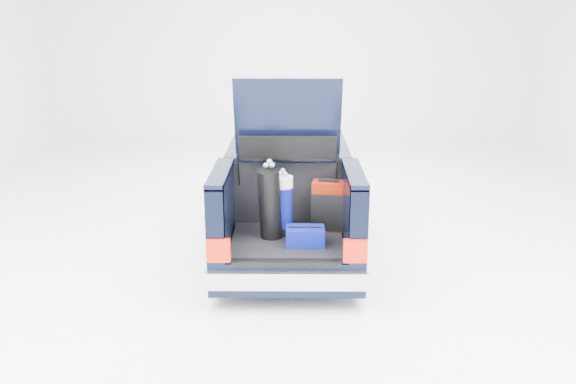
{
  "coord_description": "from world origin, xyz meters",
  "views": [
    {
      "loc": [
        0.06,
        -8.27,
        3.21
      ],
      "look_at": [
        0.0,
        -0.5,
        0.89
      ],
      "focal_mm": 38.0,
      "sensor_mm": 36.0,
      "label": 1
    }
  ],
  "objects_px": {
    "black_golf_bag": "(270,204)",
    "blue_golf_bag": "(283,205)",
    "red_suitcase": "(328,206)",
    "blue_duffel": "(305,236)",
    "car": "(288,194)"
  },
  "relations": [
    {
      "from": "car",
      "to": "blue_golf_bag",
      "type": "relative_size",
      "value": 5.72
    },
    {
      "from": "red_suitcase",
      "to": "black_golf_bag",
      "type": "height_order",
      "value": "black_golf_bag"
    },
    {
      "from": "blue_golf_bag",
      "to": "red_suitcase",
      "type": "bearing_deg",
      "value": -6.91
    },
    {
      "from": "red_suitcase",
      "to": "blue_golf_bag",
      "type": "bearing_deg",
      "value": -154.02
    },
    {
      "from": "red_suitcase",
      "to": "blue_duffel",
      "type": "distance_m",
      "value": 0.64
    },
    {
      "from": "black_golf_bag",
      "to": "blue_golf_bag",
      "type": "xyz_separation_m",
      "value": [
        0.15,
        0.16,
        -0.06
      ]
    },
    {
      "from": "blue_golf_bag",
      "to": "blue_duffel",
      "type": "height_order",
      "value": "blue_golf_bag"
    },
    {
      "from": "blue_golf_bag",
      "to": "blue_duffel",
      "type": "relative_size",
      "value": 1.84
    },
    {
      "from": "red_suitcase",
      "to": "blue_golf_bag",
      "type": "xyz_separation_m",
      "value": [
        -0.56,
        -0.17,
        0.07
      ]
    },
    {
      "from": "black_golf_bag",
      "to": "blue_duffel",
      "type": "height_order",
      "value": "black_golf_bag"
    },
    {
      "from": "black_golf_bag",
      "to": "red_suitcase",
      "type": "bearing_deg",
      "value": 43.77
    },
    {
      "from": "red_suitcase",
      "to": "blue_duffel",
      "type": "xyz_separation_m",
      "value": [
        -0.29,
        -0.54,
        -0.2
      ]
    },
    {
      "from": "car",
      "to": "black_golf_bag",
      "type": "distance_m",
      "value": 1.62
    },
    {
      "from": "car",
      "to": "red_suitcase",
      "type": "height_order",
      "value": "car"
    },
    {
      "from": "car",
      "to": "blue_golf_bag",
      "type": "xyz_separation_m",
      "value": [
        -0.06,
        -1.41,
        0.3
      ]
    }
  ]
}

